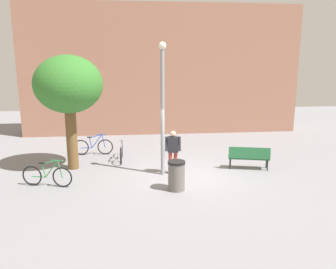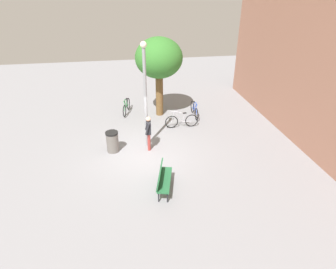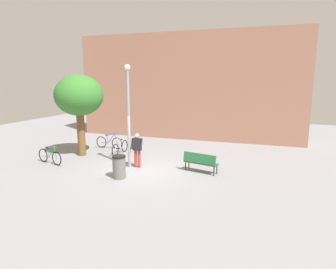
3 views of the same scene
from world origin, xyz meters
name	(u,v)px [view 3 (image 3 of 3)]	position (x,y,z in m)	size (l,w,h in m)	color
ground_plane	(142,170)	(0.00, 0.00, 0.00)	(36.00, 36.00, 0.00)	gray
building_facade	(188,87)	(0.00, 8.35, 3.69)	(16.02, 2.00, 7.39)	#9E6B56
lamppost	(128,110)	(-0.73, 0.22, 2.77)	(0.28, 0.28, 4.90)	gray
person_by_lamppost	(137,148)	(-0.33, 0.27, 0.97)	(0.61, 0.31, 1.67)	#9E3833
park_bench	(200,161)	(2.73, 0.46, 0.55)	(1.67, 0.85, 0.92)	#236038
plaza_tree	(79,96)	(-4.23, 1.33, 3.30)	(2.61, 2.61, 4.47)	brown
bicycle_silver	(120,148)	(-2.34, 2.26, 0.38)	(0.08, 1.81, 0.97)	black
bicycle_green	(50,156)	(-4.79, -0.60, 0.38)	(1.77, 0.49, 0.97)	black
bicycle_blue	(109,142)	(-3.64, 3.30, 0.38)	(1.81, 0.09, 0.97)	black
trash_bin	(119,167)	(-0.43, -1.41, 0.50)	(0.58, 0.58, 1.00)	#66605B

